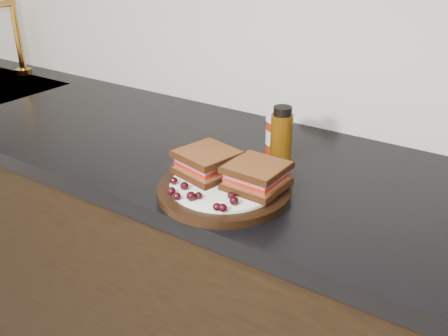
% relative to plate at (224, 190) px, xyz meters
% --- Properties ---
extents(base_cabinets, '(3.96, 0.58, 0.86)m').
position_rel_plate_xyz_m(base_cabinets, '(-0.11, 0.16, -0.48)').
color(base_cabinets, black).
rests_on(base_cabinets, ground_plane).
extents(countertop, '(3.98, 0.60, 0.04)m').
position_rel_plate_xyz_m(countertop, '(-0.11, 0.16, -0.03)').
color(countertop, black).
rests_on(countertop, base_cabinets).
extents(faucet, '(0.06, 0.22, 0.28)m').
position_rel_plate_xyz_m(faucet, '(-1.16, 0.36, 0.13)').
color(faucet, '#B3762C').
rests_on(faucet, countertop).
extents(plate, '(0.28, 0.28, 0.02)m').
position_rel_plate_xyz_m(plate, '(0.00, 0.00, 0.00)').
color(plate, black).
rests_on(plate, countertop).
extents(sandwich_left, '(0.14, 0.14, 0.05)m').
position_rel_plate_xyz_m(sandwich_left, '(-0.06, 0.02, 0.04)').
color(sandwich_left, brown).
rests_on(sandwich_left, plate).
extents(sandwich_right, '(0.12, 0.12, 0.05)m').
position_rel_plate_xyz_m(sandwich_right, '(0.06, 0.02, 0.04)').
color(sandwich_right, brown).
rests_on(sandwich_right, plate).
extents(grape_0, '(0.02, 0.02, 0.02)m').
position_rel_plate_xyz_m(grape_0, '(-0.09, -0.06, 0.02)').
color(grape_0, black).
rests_on(grape_0, plate).
extents(grape_1, '(0.02, 0.02, 0.02)m').
position_rel_plate_xyz_m(grape_1, '(-0.05, -0.07, 0.02)').
color(grape_1, black).
rests_on(grape_1, plate).
extents(grape_2, '(0.02, 0.02, 0.02)m').
position_rel_plate_xyz_m(grape_2, '(-0.06, -0.10, 0.02)').
color(grape_2, black).
rests_on(grape_2, plate).
extents(grape_3, '(0.02, 0.02, 0.02)m').
position_rel_plate_xyz_m(grape_3, '(-0.04, -0.11, 0.02)').
color(grape_3, black).
rests_on(grape_3, plate).
extents(grape_4, '(0.02, 0.02, 0.02)m').
position_rel_plate_xyz_m(grape_4, '(-0.01, -0.09, 0.02)').
color(grape_4, black).
rests_on(grape_4, plate).
extents(grape_5, '(0.02, 0.02, 0.01)m').
position_rel_plate_xyz_m(grape_5, '(-0.01, -0.08, 0.02)').
color(grape_5, black).
rests_on(grape_5, plate).
extents(grape_6, '(0.02, 0.02, 0.02)m').
position_rel_plate_xyz_m(grape_6, '(0.05, -0.10, 0.02)').
color(grape_6, black).
rests_on(grape_6, plate).
extents(grape_7, '(0.02, 0.02, 0.02)m').
position_rel_plate_xyz_m(grape_7, '(0.06, -0.09, 0.02)').
color(grape_7, black).
rests_on(grape_7, plate).
extents(grape_8, '(0.02, 0.02, 0.02)m').
position_rel_plate_xyz_m(grape_8, '(0.06, -0.06, 0.02)').
color(grape_8, black).
rests_on(grape_8, plate).
extents(grape_9, '(0.02, 0.02, 0.02)m').
position_rel_plate_xyz_m(grape_9, '(0.05, -0.05, 0.02)').
color(grape_9, black).
rests_on(grape_9, plate).
extents(grape_10, '(0.02, 0.02, 0.02)m').
position_rel_plate_xyz_m(grape_10, '(0.08, -0.02, 0.02)').
color(grape_10, black).
rests_on(grape_10, plate).
extents(grape_11, '(0.02, 0.02, 0.02)m').
position_rel_plate_xyz_m(grape_11, '(0.06, 0.01, 0.02)').
color(grape_11, black).
rests_on(grape_11, plate).
extents(grape_12, '(0.02, 0.02, 0.02)m').
position_rel_plate_xyz_m(grape_12, '(0.08, 0.03, 0.02)').
color(grape_12, black).
rests_on(grape_12, plate).
extents(grape_13, '(0.02, 0.02, 0.02)m').
position_rel_plate_xyz_m(grape_13, '(0.06, 0.06, 0.02)').
color(grape_13, black).
rests_on(grape_13, plate).
extents(grape_14, '(0.02, 0.02, 0.02)m').
position_rel_plate_xyz_m(grape_14, '(-0.06, 0.05, 0.02)').
color(grape_14, black).
rests_on(grape_14, plate).
extents(grape_15, '(0.02, 0.02, 0.02)m').
position_rel_plate_xyz_m(grape_15, '(-0.06, 0.02, 0.02)').
color(grape_15, black).
rests_on(grape_15, plate).
extents(grape_16, '(0.02, 0.02, 0.02)m').
position_rel_plate_xyz_m(grape_16, '(-0.09, 0.01, 0.02)').
color(grape_16, black).
rests_on(grape_16, plate).
extents(grape_17, '(0.02, 0.02, 0.02)m').
position_rel_plate_xyz_m(grape_17, '(-0.07, -0.00, 0.03)').
color(grape_17, black).
rests_on(grape_17, plate).
extents(grape_18, '(0.02, 0.02, 0.02)m').
position_rel_plate_xyz_m(grape_18, '(-0.06, 0.04, 0.02)').
color(grape_18, black).
rests_on(grape_18, plate).
extents(grape_19, '(0.02, 0.02, 0.02)m').
position_rel_plate_xyz_m(grape_19, '(-0.06, 0.04, 0.02)').
color(grape_19, black).
rests_on(grape_19, plate).
extents(grape_20, '(0.02, 0.02, 0.02)m').
position_rel_plate_xyz_m(grape_20, '(-0.07, 0.00, 0.02)').
color(grape_20, black).
rests_on(grape_20, plate).
extents(condiment_jar, '(0.08, 0.08, 0.10)m').
position_rel_plate_xyz_m(condiment_jar, '(-0.01, 0.26, 0.04)').
color(condiment_jar, '#9C210B').
rests_on(condiment_jar, countertop).
extents(oil_bottle, '(0.05, 0.05, 0.14)m').
position_rel_plate_xyz_m(oil_bottle, '(0.03, 0.20, 0.06)').
color(oil_bottle, '#4C2C07').
rests_on(oil_bottle, countertop).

